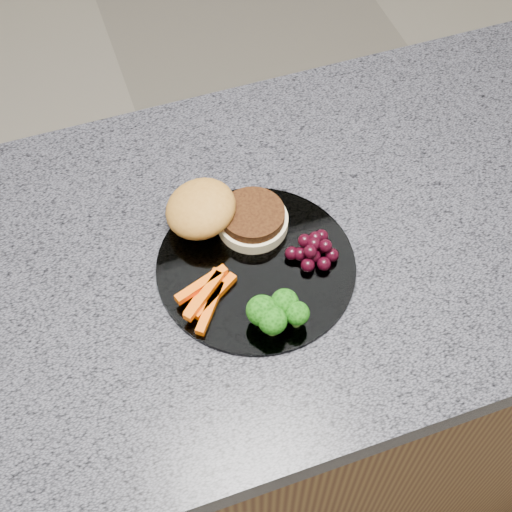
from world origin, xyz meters
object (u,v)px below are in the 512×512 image
Objects in this scene: burger at (219,214)px; island_cabinet at (262,388)px; plate at (256,266)px; grape_bunch at (314,250)px.

island_cabinet is at bearing -31.04° from burger.
plate is at bearing -59.74° from burger.
plate reaches higher than island_cabinet.
island_cabinet is 0.50m from burger.
burger is at bearing 136.18° from island_cabinet.
plate is 0.08m from grape_bunch.
island_cabinet is 18.00× the size of grape_bunch.
grape_bunch is at bearing -39.48° from island_cabinet.
plate is (-0.02, -0.03, 0.47)m from island_cabinet.
island_cabinet is 4.62× the size of plate.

